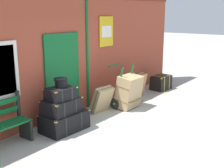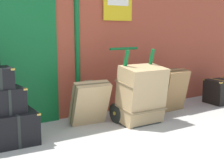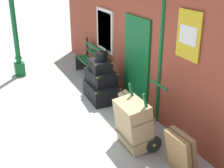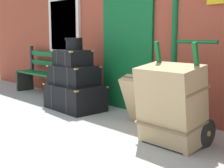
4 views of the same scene
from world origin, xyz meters
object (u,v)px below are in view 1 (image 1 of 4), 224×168
(steamer_trunk_top, at_px, (61,93))
(round_hatbox, at_px, (61,82))
(steamer_trunk_base, at_px, (64,121))
(corner_trunk, at_px, (161,82))
(suitcase_brown, at_px, (139,86))
(steamer_trunk_middle, at_px, (62,106))
(porters_trolley, at_px, (123,97))
(large_brown_trunk, at_px, (129,92))
(suitcase_caramel, at_px, (102,99))

(steamer_trunk_top, relative_size, round_hatbox, 2.14)
(steamer_trunk_base, relative_size, corner_trunk, 1.41)
(suitcase_brown, bearing_deg, steamer_trunk_middle, -179.68)
(steamer_trunk_middle, relative_size, round_hatbox, 2.77)
(steamer_trunk_base, distance_m, round_hatbox, 0.91)
(steamer_trunk_middle, relative_size, suitcase_brown, 1.06)
(steamer_trunk_base, distance_m, porters_trolley, 2.17)
(suitcase_brown, bearing_deg, steamer_trunk_top, -179.54)
(suitcase_brown, distance_m, corner_trunk, 1.34)
(large_brown_trunk, bearing_deg, steamer_trunk_middle, 172.48)
(large_brown_trunk, xyz_separation_m, corner_trunk, (2.33, 0.24, -0.23))
(round_hatbox, xyz_separation_m, corner_trunk, (4.51, -0.06, -0.88))
(round_hatbox, xyz_separation_m, porters_trolley, (2.19, -0.12, -0.85))
(steamer_trunk_base, height_order, steamer_trunk_middle, steamer_trunk_middle)
(porters_trolley, relative_size, suitcase_brown, 1.51)
(steamer_trunk_top, xyz_separation_m, suitcase_brown, (3.23, 0.03, -0.49))
(porters_trolley, xyz_separation_m, large_brown_trunk, (0.00, -0.18, 0.20))
(steamer_trunk_top, height_order, round_hatbox, round_hatbox)
(large_brown_trunk, bearing_deg, porters_trolley, 90.00)
(large_brown_trunk, xyz_separation_m, suitcase_caramel, (-0.72, 0.36, -0.11))
(suitcase_brown, bearing_deg, round_hatbox, -179.81)
(steamer_trunk_middle, bearing_deg, suitcase_caramel, 2.62)
(steamer_trunk_base, bearing_deg, porters_trolley, -2.58)
(round_hatbox, bearing_deg, steamer_trunk_top, -158.21)
(large_brown_trunk, height_order, suitcase_caramel, large_brown_trunk)
(steamer_trunk_base, relative_size, large_brown_trunk, 1.11)
(round_hatbox, height_order, suitcase_brown, round_hatbox)
(suitcase_caramel, distance_m, corner_trunk, 3.05)
(round_hatbox, relative_size, porters_trolley, 0.25)
(suitcase_caramel, bearing_deg, corner_trunk, -2.33)
(large_brown_trunk, relative_size, suitcase_caramel, 1.32)
(steamer_trunk_middle, xyz_separation_m, porters_trolley, (2.21, -0.11, -0.31))
(steamer_trunk_base, bearing_deg, suitcase_caramel, 3.37)
(suitcase_caramel, relative_size, corner_trunk, 0.96)
(steamer_trunk_middle, distance_m, porters_trolley, 2.23)
(steamer_trunk_middle, relative_size, suitcase_caramel, 1.18)
(steamer_trunk_middle, relative_size, corner_trunk, 1.13)
(steamer_trunk_top, distance_m, corner_trunk, 4.60)
(steamer_trunk_top, relative_size, corner_trunk, 0.87)
(steamer_trunk_base, height_order, corner_trunk, corner_trunk)
(large_brown_trunk, distance_m, suitcase_caramel, 0.81)
(steamer_trunk_top, relative_size, large_brown_trunk, 0.69)
(steamer_trunk_middle, relative_size, porters_trolley, 0.70)
(suitcase_brown, height_order, suitcase_caramel, suitcase_brown)
(suitcase_brown, bearing_deg, porters_trolley, -172.49)
(steamer_trunk_middle, height_order, large_brown_trunk, large_brown_trunk)
(steamer_trunk_middle, xyz_separation_m, corner_trunk, (4.54, -0.06, -0.34))
(porters_trolley, height_order, suitcase_brown, porters_trolley)
(steamer_trunk_middle, xyz_separation_m, large_brown_trunk, (2.21, -0.29, -0.11))
(steamer_trunk_middle, distance_m, round_hatbox, 0.54)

